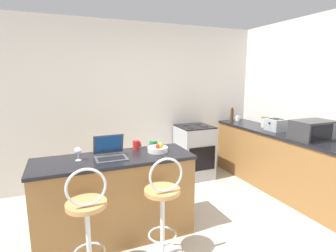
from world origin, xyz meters
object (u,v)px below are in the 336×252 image
object	(u,v)px
bar_stool_near	(88,227)
laptop	(110,152)
stove_range	(194,152)
storage_jar	(265,122)
fruit_bowl	(158,149)
mug_red	(136,145)
wine_glass_short	(78,151)
bar_stool_far	(163,211)
pepper_mill	(232,115)
toaster	(276,125)
mug_white	(238,118)
mug_green	(153,144)
microwave	(313,130)

from	to	relation	value
bar_stool_near	laptop	distance (m)	0.78
stove_range	storage_jar	bearing A→B (deg)	-28.49
fruit_bowl	mug_red	world-z (taller)	mug_red
mug_red	stove_range	bearing A→B (deg)	37.77
storage_jar	mug_red	distance (m)	2.37
bar_stool_near	wine_glass_short	size ratio (longest dim) A/B	7.72
bar_stool_far	fruit_bowl	distance (m)	0.73
stove_range	mug_red	size ratio (longest dim) A/B	8.80
stove_range	pepper_mill	xyz separation A→B (m)	(0.80, 0.06, 0.59)
stove_range	storage_jar	distance (m)	1.27
pepper_mill	stove_range	bearing A→B (deg)	-175.85
pepper_mill	toaster	bearing A→B (deg)	-78.66
fruit_bowl	storage_jar	distance (m)	2.23
wine_glass_short	mug_white	world-z (taller)	wine_glass_short
laptop	storage_jar	distance (m)	2.74
wine_glass_short	mug_red	size ratio (longest dim) A/B	1.30
storage_jar	bar_stool_near	bearing A→B (deg)	-157.78
mug_green	toaster	bearing A→B (deg)	5.47
stove_range	mug_green	bearing A→B (deg)	-137.30
laptop	mug_green	bearing A→B (deg)	19.02
storage_jar	wine_glass_short	distance (m)	3.05
bar_stool_far	storage_jar	distance (m)	2.63
bar_stool_near	bar_stool_far	world-z (taller)	same
mug_red	pepper_mill	bearing A→B (deg)	26.99
laptop	pepper_mill	world-z (taller)	pepper_mill
mug_white	fruit_bowl	bearing A→B (deg)	-147.31
mug_green	pepper_mill	bearing A→B (deg)	29.58
mug_white	mug_green	size ratio (longest dim) A/B	1.03
bar_stool_near	stove_range	world-z (taller)	bar_stool_near
mug_green	laptop	bearing A→B (deg)	-160.98
laptop	wine_glass_short	bearing A→B (deg)	176.48
toaster	pepper_mill	size ratio (longest dim) A/B	0.95
microwave	storage_jar	xyz separation A→B (m)	(0.04, 0.92, -0.04)
toaster	pepper_mill	xyz separation A→B (m)	(-0.18, 0.88, 0.04)
stove_range	mug_red	xyz separation A→B (m)	(-1.31, -1.02, 0.51)
mug_green	bar_stool_far	bearing A→B (deg)	-102.34
toaster	fruit_bowl	xyz separation A→B (m)	(-2.09, -0.39, -0.06)
toaster	mug_white	xyz separation A→B (m)	(0.02, 0.97, -0.04)
stove_range	bar_stool_far	bearing A→B (deg)	-125.87
fruit_bowl	laptop	bearing A→B (deg)	-179.99
bar_stool_far	mug_white	size ratio (longest dim) A/B	10.52
fruit_bowl	pepper_mill	bearing A→B (deg)	33.55
fruit_bowl	mug_green	bearing A→B (deg)	88.32
mug_white	wine_glass_short	bearing A→B (deg)	-155.71
bar_stool_near	pepper_mill	bearing A→B (deg)	33.43
bar_stool_far	laptop	world-z (taller)	laptop
bar_stool_near	microwave	distance (m)	2.99
bar_stool_far	mug_green	bearing A→B (deg)	77.66
laptop	mug_green	size ratio (longest dim) A/B	3.28
bar_stool_far	toaster	size ratio (longest dim) A/B	3.94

